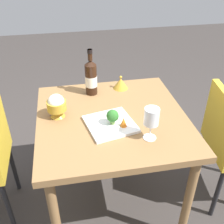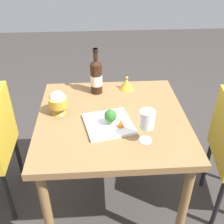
{
  "view_description": "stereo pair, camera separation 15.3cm",
  "coord_description": "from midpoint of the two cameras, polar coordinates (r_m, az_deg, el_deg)",
  "views": [
    {
      "loc": [
        0.24,
        1.27,
        1.63
      ],
      "look_at": [
        0.0,
        0.0,
        0.76
      ],
      "focal_mm": 43.76,
      "sensor_mm": 36.0,
      "label": 1
    },
    {
      "loc": [
        0.09,
        1.29,
        1.63
      ],
      "look_at": [
        0.0,
        0.0,
        0.76
      ],
      "focal_mm": 43.76,
      "sensor_mm": 36.0,
      "label": 2
    }
  ],
  "objects": [
    {
      "name": "wine_glass",
      "position": [
        1.34,
        10.6,
        -1.76
      ],
      "size": [
        0.08,
        0.08,
        0.18
      ],
      "color": "white",
      "rests_on": "dining_table"
    },
    {
      "name": "broccoli_floret",
      "position": [
        1.46,
        2.7,
        -0.96
      ],
      "size": [
        0.07,
        0.07,
        0.09
      ],
      "color": "#729E4C",
      "rests_on": "serving_plate"
    },
    {
      "name": "ground_plane",
      "position": [
        2.08,
        2.22,
        -17.86
      ],
      "size": [
        8.0,
        8.0,
        0.0
      ],
      "primitive_type": "plane",
      "color": "#383330"
    },
    {
      "name": "rice_bowl_lid",
      "position": [
        1.84,
        5.46,
        5.81
      ],
      "size": [
        0.1,
        0.1,
        0.09
      ],
      "color": "gold",
      "rests_on": "dining_table"
    },
    {
      "name": "serving_plate",
      "position": [
        1.5,
        2.19,
        -2.6
      ],
      "size": [
        0.3,
        0.3,
        0.02
      ],
      "rotation": [
        0.0,
        0.0,
        0.21
      ],
      "color": "white",
      "rests_on": "dining_table"
    },
    {
      "name": "wine_bottle",
      "position": [
        1.76,
        -0.8,
        7.42
      ],
      "size": [
        0.08,
        0.08,
        0.3
      ],
      "color": "black",
      "rests_on": "dining_table"
    },
    {
      "name": "dining_table",
      "position": [
        1.63,
        2.71,
        -3.62
      ],
      "size": [
        0.86,
        0.86,
        0.73
      ],
      "color": "olive",
      "rests_on": "ground_plane"
    },
    {
      "name": "carrot_garnish_left",
      "position": [
        1.45,
        4.92,
        -2.31
      ],
      "size": [
        0.04,
        0.04,
        0.05
      ],
      "color": "orange",
      "rests_on": "serving_plate"
    },
    {
      "name": "rice_bowl",
      "position": [
        1.58,
        -8.51,
        2.01
      ],
      "size": [
        0.11,
        0.11,
        0.14
      ],
      "color": "gold",
      "rests_on": "dining_table"
    }
  ]
}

